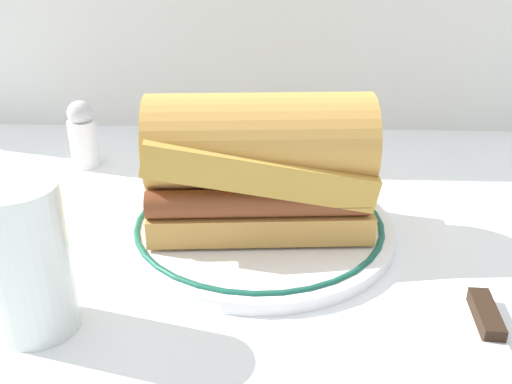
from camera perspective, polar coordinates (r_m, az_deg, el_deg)
ground_plane at (r=0.56m, az=0.25°, el=-4.86°), size 1.50×1.50×0.00m
plate at (r=0.57m, az=0.00°, el=-3.36°), size 0.26×0.26×0.01m
sausage_sandwich at (r=0.54m, az=-0.00°, el=2.87°), size 0.21×0.12×0.12m
drinking_glass at (r=0.46m, az=-21.18°, el=-6.96°), size 0.06×0.06×0.12m
salt_shaker at (r=0.74m, az=-16.48°, el=5.36°), size 0.03×0.03×0.08m
butter_knife at (r=0.47m, az=22.38°, el=-13.51°), size 0.02×0.15×0.01m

